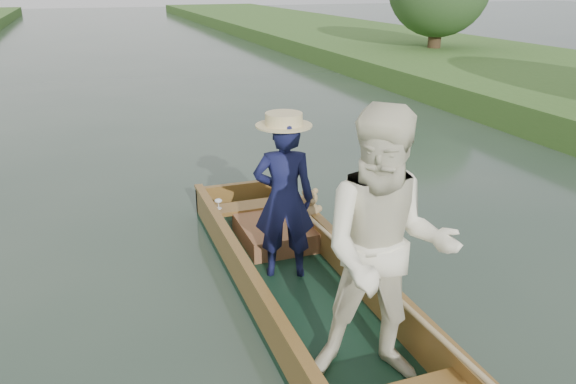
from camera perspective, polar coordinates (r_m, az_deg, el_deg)
name	(u,v)px	position (r m, az deg, el deg)	size (l,w,h in m)	color
ground	(310,311)	(5.25, 2.27, -11.98)	(120.00, 120.00, 0.00)	#283D30
punt	(338,255)	(4.58, 5.07, -6.36)	(1.28, 5.00, 2.12)	black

